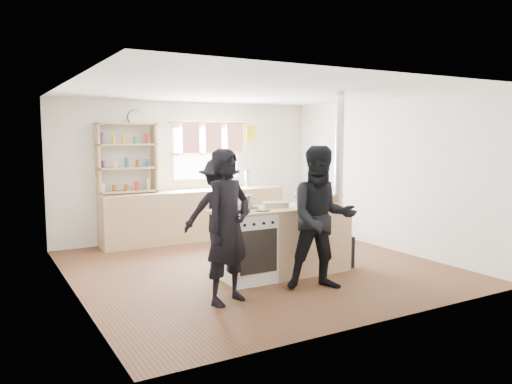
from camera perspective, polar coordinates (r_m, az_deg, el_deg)
ground at (r=7.29m, az=0.00°, el=-8.56°), size 5.00×5.00×0.01m
back_counter at (r=9.15m, az=-6.90°, el=-2.61°), size 3.40×0.55×0.90m
shelving_unit at (r=8.77m, az=-14.56°, el=3.82°), size 1.00×0.28×1.20m
thermos at (r=9.54m, az=-0.99°, el=1.46°), size 0.10×0.10×0.31m
cooking_island at (r=6.80m, az=3.38°, el=-5.59°), size 1.97×0.64×0.93m
skillet_greens at (r=6.25m, az=-2.10°, el=-2.07°), size 0.38×0.38×0.05m
roast_tray at (r=6.69m, az=2.24°, el=-1.41°), size 0.39×0.34×0.07m
stockpot_stove at (r=6.62m, az=-1.37°, el=-1.08°), size 0.24×0.24×0.20m
stockpot_counter at (r=7.03m, az=5.50°, el=-0.66°), size 0.26×0.26×0.20m
bread_board at (r=7.08m, az=8.63°, el=-0.94°), size 0.33×0.28×0.12m
flue_heater at (r=7.25m, az=9.35°, el=-3.34°), size 0.35×0.35×2.50m
person_near_left at (r=5.60m, az=-3.22°, el=-3.98°), size 0.74×0.61×1.74m
person_near_right at (r=6.14m, az=7.52°, el=-2.98°), size 1.05×0.95×1.77m
person_far at (r=7.17m, az=-4.18°, el=-2.39°), size 1.16×0.95×1.57m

